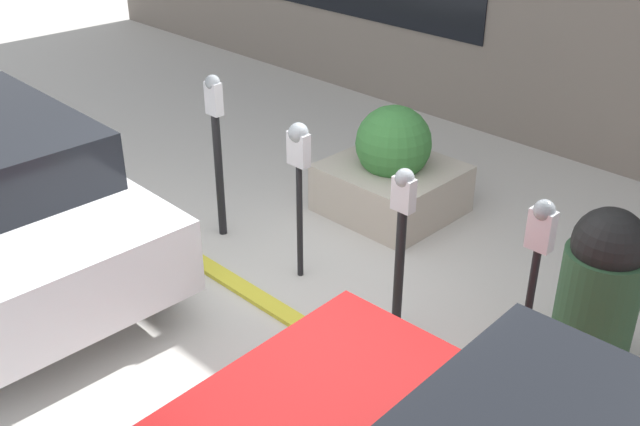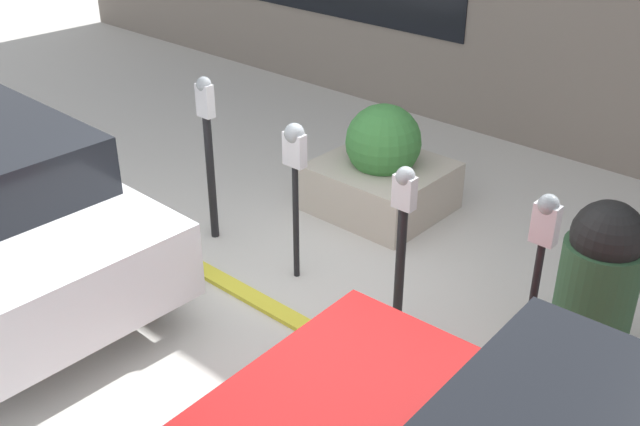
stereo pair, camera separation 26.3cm
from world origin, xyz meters
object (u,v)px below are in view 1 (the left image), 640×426
Objects in this scene: parking_meter_second at (402,229)px; parking_meter_middle at (299,161)px; parking_meter_fourth at (216,137)px; parking_meter_nearest at (537,258)px; trash_bin at (600,287)px; planter_box at (392,172)px.

parking_meter_middle is at bearing -1.31° from parking_meter_second.
parking_meter_fourth is (2.18, -0.01, 0.08)m from parking_meter_second.
parking_meter_fourth is at bearing 0.51° from parking_meter_nearest.
parking_meter_nearest is 3.25m from parking_meter_fourth.
parking_meter_second is (1.07, 0.04, -0.20)m from parking_meter_nearest.
parking_meter_middle is 2.50m from trash_bin.
parking_meter_second is 1.48m from trash_bin.
parking_meter_middle reaches higher than planter_box.
parking_meter_fourth is at bearing 60.49° from planter_box.
parking_meter_nearest is 0.90m from trash_bin.
trash_bin reaches higher than planter_box.
trash_bin is (-1.23, -0.77, -0.30)m from parking_meter_second.
parking_meter_fourth is at bearing 0.94° from parking_meter_middle.
parking_meter_second is 1.13m from parking_meter_middle.
parking_meter_middle is 1.07m from parking_meter_fourth.
parking_meter_fourth is 1.31× the size of planter_box.
parking_meter_nearest reaches higher than parking_meter_second.
parking_meter_second is 2.19m from parking_meter_fourth.
parking_meter_nearest is at bearing -178.02° from parking_meter_second.
parking_meter_middle is 1.18× the size of planter_box.
trash_bin is at bearing -147.89° from parking_meter_second.
parking_meter_nearest reaches higher than trash_bin.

